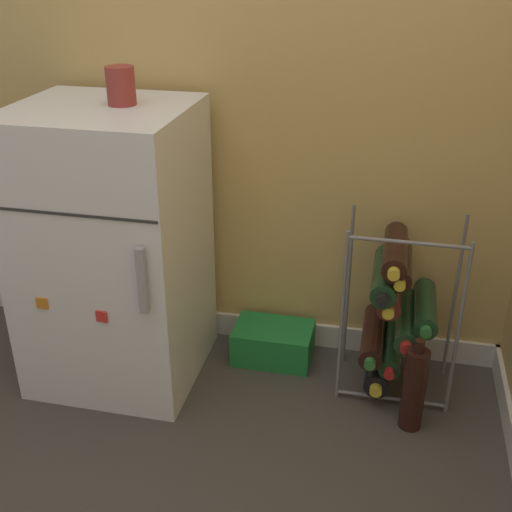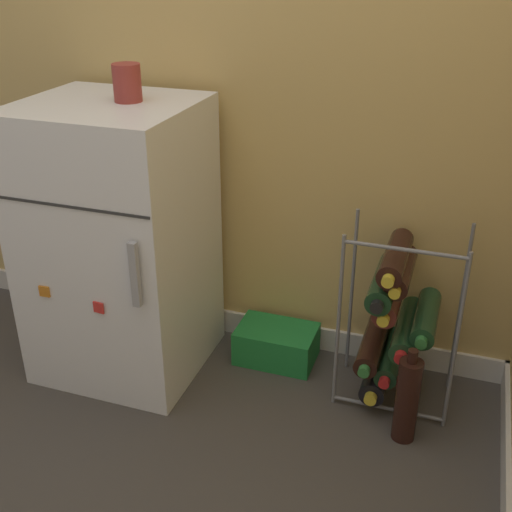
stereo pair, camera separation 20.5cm
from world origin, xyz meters
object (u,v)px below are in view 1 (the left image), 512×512
mini_fridge (114,249)px  soda_box (273,343)px  fridge_top_cup (121,86)px  wine_rack (393,309)px  loose_bottle_floor (414,388)px

mini_fridge → soda_box: (0.50, 0.17, -0.40)m
soda_box → fridge_top_cup: fridge_top_cup is taller
soda_box → fridge_top_cup: 1.03m
mini_fridge → wine_rack: mini_fridge is taller
mini_fridge → fridge_top_cup: 0.53m
mini_fridge → soda_box: size_ratio=3.33×
soda_box → mini_fridge: bearing=-161.8°
loose_bottle_floor → mini_fridge: bearing=174.3°
fridge_top_cup → loose_bottle_floor: bearing=-8.2°
soda_box → fridge_top_cup: (-0.44, -0.13, 0.93)m
wine_rack → soda_box: wine_rack is taller
loose_bottle_floor → wine_rack: bearing=113.3°
loose_bottle_floor → soda_box: bearing=151.6°
mini_fridge → loose_bottle_floor: 1.05m
soda_box → wine_rack: bearing=-9.9°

